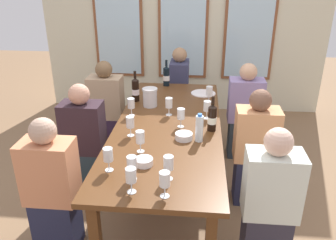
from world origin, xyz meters
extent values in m
plane|color=#846345|center=(0.00, 0.00, 0.00)|extent=(12.00, 12.00, 0.00)
cube|color=beige|center=(0.00, 2.30, 1.45)|extent=(4.15, 0.06, 2.90)
cube|color=brown|center=(-0.95, 2.26, 1.45)|extent=(0.72, 0.03, 1.88)
cube|color=silver|center=(-0.95, 2.24, 1.45)|extent=(0.64, 0.01, 1.80)
cube|color=brown|center=(0.00, 2.26, 1.45)|extent=(0.72, 0.03, 1.88)
cube|color=silver|center=(0.00, 2.24, 1.45)|extent=(0.64, 0.01, 1.80)
cube|color=brown|center=(0.95, 2.26, 1.45)|extent=(0.72, 0.03, 1.88)
cube|color=silver|center=(0.95, 2.24, 1.45)|extent=(0.64, 0.01, 1.80)
cube|color=#563217|center=(0.00, 0.00, 0.72)|extent=(0.95, 2.41, 0.04)
cube|color=#563217|center=(-0.38, 1.11, 0.35)|extent=(0.07, 0.07, 0.70)
cube|color=#563217|center=(0.38, 1.11, 0.35)|extent=(0.07, 0.07, 0.70)
cylinder|color=white|center=(0.32, 0.86, 0.74)|extent=(0.27, 0.27, 0.01)
cylinder|color=silver|center=(-0.23, 0.43, 0.82)|extent=(0.14, 0.14, 0.17)
cylinder|color=silver|center=(-0.23, 0.43, 0.92)|extent=(0.16, 0.16, 0.02)
cylinder|color=black|center=(0.39, -0.09, 0.85)|extent=(0.07, 0.08, 0.21)
cone|color=black|center=(0.39, -0.09, 0.97)|extent=(0.07, 0.08, 0.02)
cylinder|color=black|center=(0.39, -0.09, 1.01)|extent=(0.03, 0.03, 0.08)
cylinder|color=white|center=(0.39, -0.09, 0.84)|extent=(0.08, 0.08, 0.06)
cylinder|color=black|center=(-0.40, 0.57, 0.85)|extent=(0.07, 0.07, 0.23)
cone|color=black|center=(-0.40, 0.57, 0.98)|extent=(0.07, 0.07, 0.02)
cylinder|color=black|center=(-0.40, 0.57, 1.03)|extent=(0.03, 0.03, 0.08)
cylinder|color=white|center=(-0.40, 0.57, 0.84)|extent=(0.08, 0.08, 0.06)
cylinder|color=black|center=(-0.13, 1.12, 0.85)|extent=(0.08, 0.08, 0.21)
cone|color=black|center=(-0.13, 1.12, 0.97)|extent=(0.08, 0.08, 0.02)
cylinder|color=black|center=(-0.13, 1.12, 1.02)|extent=(0.03, 0.03, 0.08)
cylinder|color=white|center=(-0.13, 1.12, 0.84)|extent=(0.08, 0.08, 0.06)
cylinder|color=white|center=(-0.11, -0.72, 0.77)|extent=(0.13, 0.13, 0.05)
cylinder|color=white|center=(0.16, -0.28, 0.77)|extent=(0.14, 0.14, 0.05)
cylinder|color=white|center=(0.28, -0.30, 0.85)|extent=(0.06, 0.06, 0.22)
cylinder|color=blue|center=(0.28, -0.30, 0.97)|extent=(0.04, 0.04, 0.02)
cylinder|color=white|center=(-0.29, -0.26, 0.74)|extent=(0.06, 0.06, 0.00)
cylinder|color=white|center=(-0.29, -0.26, 0.78)|extent=(0.01, 0.01, 0.07)
cylinder|color=white|center=(-0.29, -0.26, 0.87)|extent=(0.07, 0.07, 0.09)
cylinder|color=beige|center=(-0.29, -0.26, 0.84)|extent=(0.06, 0.06, 0.03)
cylinder|color=white|center=(-0.13, -1.05, 0.74)|extent=(0.06, 0.06, 0.00)
cylinder|color=white|center=(-0.13, -1.05, 0.78)|extent=(0.01, 0.01, 0.07)
cylinder|color=white|center=(-0.13, -1.05, 0.87)|extent=(0.07, 0.07, 0.09)
cylinder|color=beige|center=(-0.13, -1.05, 0.84)|extent=(0.06, 0.06, 0.04)
cylinder|color=white|center=(-0.16, -0.53, 0.74)|extent=(0.06, 0.06, 0.00)
cylinder|color=white|center=(-0.16, -0.53, 0.78)|extent=(0.01, 0.01, 0.07)
cylinder|color=white|center=(-0.16, -0.53, 0.87)|extent=(0.07, 0.07, 0.09)
cylinder|color=white|center=(0.09, -0.88, 0.74)|extent=(0.06, 0.06, 0.00)
cylinder|color=white|center=(0.09, -0.88, 0.78)|extent=(0.01, 0.01, 0.07)
cylinder|color=white|center=(0.09, -0.88, 0.87)|extent=(0.07, 0.07, 0.09)
cylinder|color=white|center=(-0.15, -0.91, 0.74)|extent=(0.06, 0.06, 0.00)
cylinder|color=white|center=(-0.15, -0.91, 0.78)|extent=(0.01, 0.01, 0.07)
cylinder|color=white|center=(-0.15, -0.91, 0.87)|extent=(0.07, 0.07, 0.09)
cylinder|color=maroon|center=(-0.15, -0.91, 0.84)|extent=(0.06, 0.06, 0.03)
cylinder|color=white|center=(-0.01, 0.21, 0.74)|extent=(0.06, 0.06, 0.00)
cylinder|color=white|center=(-0.01, 0.21, 0.78)|extent=(0.01, 0.01, 0.07)
cylinder|color=white|center=(-0.01, 0.21, 0.87)|extent=(0.07, 0.07, 0.09)
cylinder|color=#590C19|center=(-0.01, 0.21, 0.84)|extent=(0.06, 0.06, 0.04)
cylinder|color=white|center=(0.08, -1.07, 0.74)|extent=(0.06, 0.06, 0.00)
cylinder|color=white|center=(0.08, -1.07, 0.78)|extent=(0.01, 0.01, 0.07)
cylinder|color=white|center=(0.08, -1.07, 0.87)|extent=(0.07, 0.07, 0.09)
cylinder|color=white|center=(-0.37, 0.17, 0.74)|extent=(0.06, 0.06, 0.00)
cylinder|color=white|center=(-0.37, 0.17, 0.78)|extent=(0.01, 0.01, 0.07)
cylinder|color=white|center=(-0.37, 0.17, 0.87)|extent=(0.07, 0.07, 0.09)
cylinder|color=#590C19|center=(-0.37, 0.17, 0.83)|extent=(0.06, 0.06, 0.02)
cylinder|color=white|center=(0.37, 0.60, 0.74)|extent=(0.06, 0.06, 0.00)
cylinder|color=white|center=(0.37, 0.60, 0.78)|extent=(0.01, 0.01, 0.07)
cylinder|color=white|center=(0.37, 0.60, 0.87)|extent=(0.07, 0.07, 0.09)
cylinder|color=white|center=(-0.34, -0.81, 0.74)|extent=(0.06, 0.06, 0.00)
cylinder|color=white|center=(-0.34, -0.81, 0.78)|extent=(0.01, 0.01, 0.07)
cylinder|color=white|center=(-0.34, -0.81, 0.87)|extent=(0.07, 0.07, 0.09)
cylinder|color=beige|center=(-0.34, -0.81, 0.83)|extent=(0.06, 0.06, 0.03)
cylinder|color=white|center=(0.12, -0.04, 0.74)|extent=(0.06, 0.06, 0.00)
cylinder|color=white|center=(0.12, -0.04, 0.78)|extent=(0.01, 0.01, 0.07)
cylinder|color=white|center=(0.12, -0.04, 0.87)|extent=(0.07, 0.07, 0.09)
cylinder|color=white|center=(0.35, 0.16, 0.74)|extent=(0.06, 0.06, 0.00)
cylinder|color=white|center=(0.35, 0.16, 0.78)|extent=(0.01, 0.01, 0.07)
cylinder|color=white|center=(0.35, 0.16, 0.87)|extent=(0.07, 0.07, 0.09)
cylinder|color=#590C19|center=(0.35, 0.16, 0.84)|extent=(0.06, 0.06, 0.04)
cube|color=#222540|center=(-0.79, -0.79, 0.23)|extent=(0.32, 0.24, 0.45)
cube|color=tan|center=(-0.79, -0.79, 0.69)|extent=(0.38, 0.24, 0.48)
sphere|color=tan|center=(-0.79, -0.79, 1.02)|extent=(0.19, 0.19, 0.19)
cube|color=#312E3B|center=(0.79, -0.81, 0.23)|extent=(0.32, 0.24, 0.45)
cube|color=silver|center=(0.79, -0.81, 0.69)|extent=(0.38, 0.24, 0.48)
sphere|color=beige|center=(0.79, -0.81, 1.02)|extent=(0.19, 0.19, 0.19)
cube|color=#253640|center=(-0.79, -0.04, 0.23)|extent=(0.32, 0.24, 0.45)
cube|color=#2E1F27|center=(-0.79, -0.04, 0.69)|extent=(0.38, 0.24, 0.48)
sphere|color=tan|center=(-0.79, -0.04, 1.02)|extent=(0.19, 0.19, 0.19)
cube|color=#21223B|center=(0.79, -0.04, 0.23)|extent=(0.32, 0.24, 0.45)
cube|color=tan|center=(0.79, -0.04, 0.69)|extent=(0.38, 0.24, 0.48)
sphere|color=brown|center=(0.79, -0.04, 1.02)|extent=(0.19, 0.19, 0.19)
cube|color=#33213B|center=(-0.79, 0.78, 0.23)|extent=(0.32, 0.24, 0.45)
cube|color=tan|center=(-0.79, 0.78, 0.69)|extent=(0.38, 0.24, 0.48)
sphere|color=brown|center=(-0.79, 0.78, 1.02)|extent=(0.19, 0.19, 0.19)
cube|color=#28323B|center=(0.79, 0.83, 0.23)|extent=(0.32, 0.24, 0.45)
cube|color=#8E7CB3|center=(0.79, 0.83, 0.69)|extent=(0.38, 0.24, 0.48)
sphere|color=tan|center=(0.79, 0.83, 1.02)|extent=(0.19, 0.19, 0.19)
cube|color=#262444|center=(0.00, 1.55, 0.23)|extent=(0.24, 0.32, 0.45)
cube|color=#353655|center=(0.00, 1.55, 0.69)|extent=(0.24, 0.38, 0.48)
sphere|color=#9E7452|center=(0.00, 1.55, 1.02)|extent=(0.19, 0.19, 0.19)
camera|label=1|loc=(0.27, -2.82, 2.03)|focal=36.70mm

